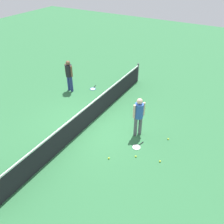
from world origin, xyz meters
TOP-DOWN VIEW (x-y plane):
  - ground_plane at (0.00, 0.00)m, footprint 40.00×40.00m
  - court_net at (0.00, 0.00)m, footprint 10.09×0.09m
  - player_near_side at (0.54, -2.10)m, footprint 0.48×0.47m
  - player_far_side at (2.12, 2.61)m, footprint 0.39×0.53m
  - tennis_racket_near_player at (-0.19, -2.43)m, footprint 0.61×0.38m
  - tennis_racket_far_player at (2.88, 1.68)m, footprint 0.61×0.37m
  - tennis_ball_near_player at (0.84, -3.32)m, footprint 0.07×0.07m
  - tennis_ball_by_net at (-1.28, -1.82)m, footprint 0.07×0.07m
  - tennis_ball_midcourt at (-0.49, -3.48)m, footprint 0.07×0.07m
  - tennis_ball_baseline at (2.49, -1.58)m, footprint 0.07×0.07m
  - tennis_ball_stray_left at (-0.71, -2.62)m, footprint 0.07×0.07m

SIDE VIEW (x-z plane):
  - ground_plane at x=0.00m, z-range 0.00..0.00m
  - tennis_racket_near_player at x=-0.19m, z-range 0.00..0.03m
  - tennis_racket_far_player at x=2.88m, z-range 0.00..0.03m
  - tennis_ball_near_player at x=0.84m, z-range 0.00..0.07m
  - tennis_ball_by_net at x=-1.28m, z-range 0.00..0.07m
  - tennis_ball_midcourt at x=-0.49m, z-range 0.00..0.07m
  - tennis_ball_baseline at x=2.49m, z-range 0.00..0.07m
  - tennis_ball_stray_left at x=-0.71m, z-range 0.00..0.07m
  - court_net at x=0.00m, z-range -0.03..1.04m
  - player_near_side at x=0.54m, z-range 0.16..1.86m
  - player_far_side at x=2.12m, z-range 0.16..1.86m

